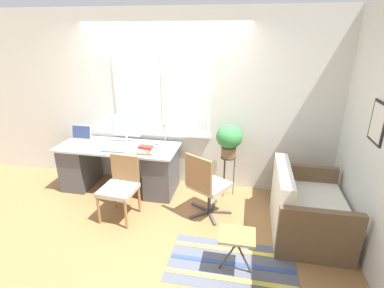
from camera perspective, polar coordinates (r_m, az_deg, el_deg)
ground_plane at (r=4.50m, az=-7.33°, el=-11.28°), size 14.00×14.00×0.00m
wall_back_with_window at (r=4.68m, az=-5.10°, el=8.11°), size 9.00×0.12×2.70m
wall_right_with_picture at (r=3.97m, az=30.22°, el=2.89°), size 0.08×9.00×2.70m
desk at (r=4.83m, az=-13.62°, el=-4.14°), size 1.84×0.71×0.73m
laptop at (r=5.06m, az=-20.71°, el=1.03°), size 0.34×0.27×0.24m
monitor at (r=4.75m, az=-12.49°, el=3.06°), size 0.44×0.15×0.43m
keyboard at (r=4.52m, az=-14.54°, el=-1.17°), size 0.37×0.15×0.02m
mouse at (r=4.44m, az=-11.33°, el=-1.26°), size 0.03×0.06×0.03m
desk_lamp at (r=4.47m, az=-5.18°, el=2.71°), size 0.12×0.12×0.39m
book_stack at (r=4.32m, az=-8.90°, el=-1.14°), size 0.23×0.14×0.12m
desk_chair_wooden at (r=4.11m, az=-13.52°, el=-7.70°), size 0.48×0.49×0.83m
office_chair_swivel at (r=3.99m, az=2.69°, el=-7.64°), size 0.63×0.64×0.92m
couch_loveseat at (r=4.05m, az=20.81°, el=-11.84°), size 0.85×1.20×0.83m
plant_stand at (r=4.50m, az=6.88°, el=-3.44°), size 0.23×0.23×0.63m
potted_plant at (r=4.36m, az=7.09°, el=1.01°), size 0.38×0.38×0.48m
floor_rug_striped at (r=3.53m, az=7.58°, el=-21.72°), size 1.38×0.76×0.01m
folding_stool at (r=3.21m, az=8.59°, el=-17.40°), size 0.36×0.31×0.47m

